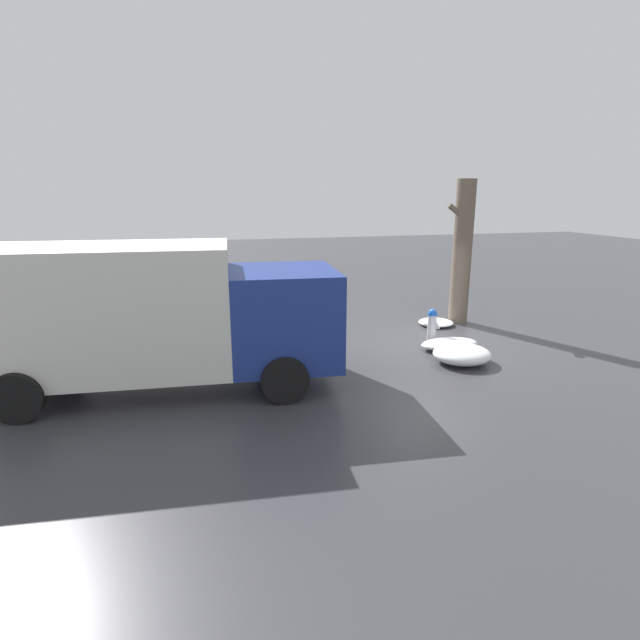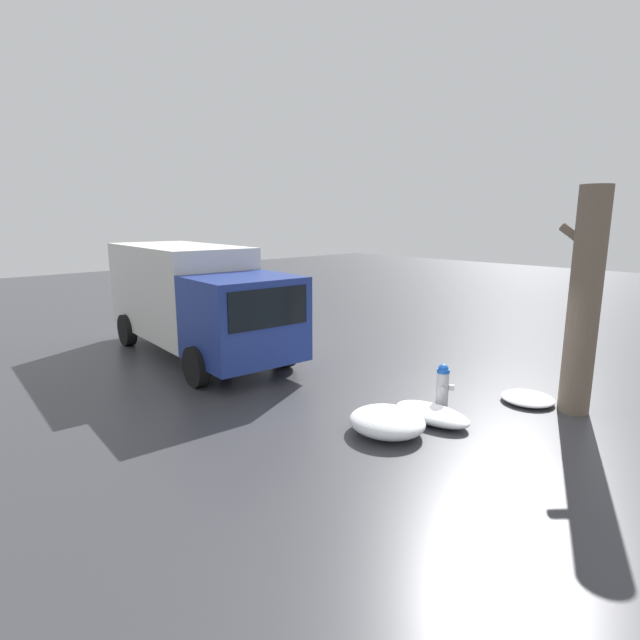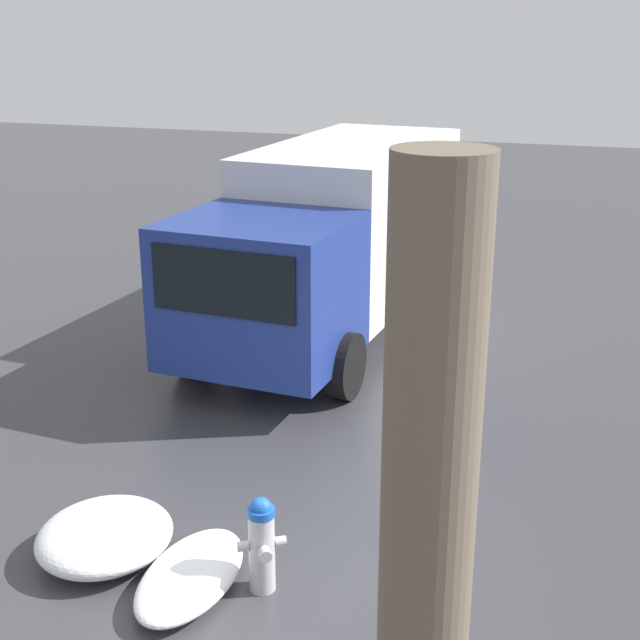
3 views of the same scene
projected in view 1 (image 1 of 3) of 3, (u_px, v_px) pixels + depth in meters
ground_plane at (431, 343)px, 13.04m from camera, size 60.00×60.00×0.00m
fire_hydrant at (432, 326)px, 12.93m from camera, size 0.36×0.42×0.91m
tree_trunk at (462, 252)px, 14.59m from camera, size 0.84×0.55×4.19m
delivery_truck at (150, 313)px, 9.64m from camera, size 7.13×3.00×2.88m
pedestrian at (266, 341)px, 9.89m from camera, size 0.39×0.39×1.77m
snow_pile_by_hydrant at (436, 322)px, 14.74m from camera, size 1.02×1.00×0.16m
snow_pile_curbside at (462, 354)px, 11.49m from camera, size 1.33×1.25×0.41m
snow_pile_by_tree at (449, 344)px, 12.49m from camera, size 1.50×0.79×0.27m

